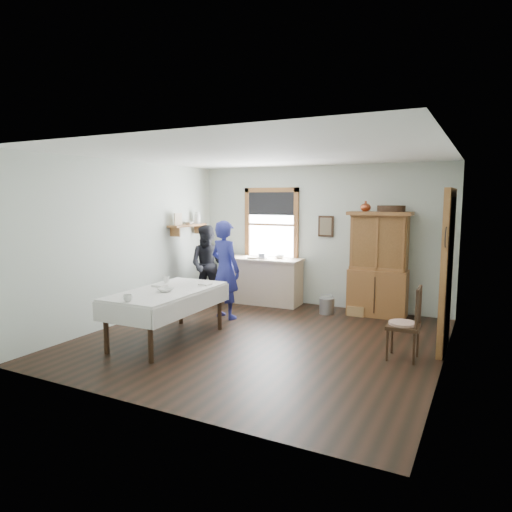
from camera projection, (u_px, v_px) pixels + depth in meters
name	position (u px, v px, depth m)	size (l,w,h in m)	color
room	(261.00, 249.00, 6.60)	(5.01, 5.01, 2.70)	black
window	(271.00, 221.00, 9.19)	(1.18, 0.07, 1.48)	white
doorway	(448.00, 266.00, 6.26)	(0.09, 1.14, 2.22)	#4B3F35
wall_shelf	(189.00, 224.00, 9.00)	(0.24, 1.00, 0.44)	#9C6030
framed_picture	(326.00, 226.00, 8.68)	(0.30, 0.04, 0.40)	black
rug_beater	(447.00, 228.00, 5.71)	(0.27, 0.27, 0.01)	black
work_counter	(262.00, 281.00, 9.06)	(1.58, 0.60, 0.91)	tan
china_hutch	(378.00, 264.00, 8.04)	(1.09, 0.51, 1.85)	#9C6030
dining_table	(167.00, 315.00, 6.67)	(1.00, 1.90, 0.76)	silver
spindle_chair	(403.00, 323.00, 5.90)	(0.45, 0.45, 0.97)	black
pail	(327.00, 306.00, 8.26)	(0.27, 0.27, 0.29)	#9A9DA2
wicker_basket	(357.00, 311.00, 8.14)	(0.30, 0.21, 0.18)	#A6784B
woman_blue	(225.00, 273.00, 7.91)	(0.58, 0.38, 1.58)	navy
figure_dark	(209.00, 268.00, 8.91)	(0.70, 0.55, 1.45)	black
table_cup_a	(128.00, 298.00, 5.86)	(0.12, 0.12, 0.09)	silver
table_cup_b	(166.00, 280.00, 7.17)	(0.11, 0.11, 0.10)	silver
table_bowl	(165.00, 290.00, 6.49)	(0.23, 0.23, 0.06)	silver
counter_book	(250.00, 257.00, 9.03)	(0.15, 0.20, 0.02)	brown
counter_bowl	(280.00, 257.00, 8.96)	(0.20, 0.20, 0.06)	silver
shelf_bowl	(189.00, 223.00, 9.01)	(0.22, 0.22, 0.05)	silver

